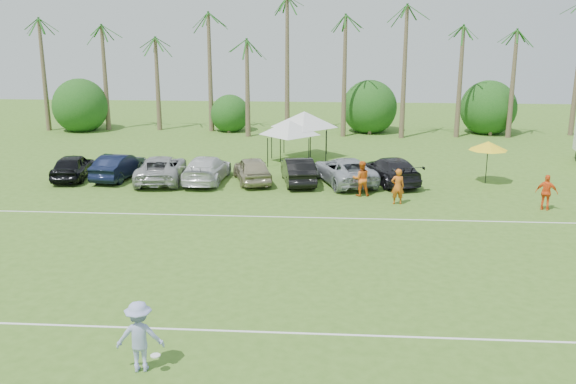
{
  "coord_description": "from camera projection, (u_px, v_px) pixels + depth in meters",
  "views": [
    {
      "loc": [
        2.95,
        -15.88,
        9.31
      ],
      "look_at": [
        0.9,
        12.79,
        1.6
      ],
      "focal_mm": 40.0,
      "sensor_mm": 36.0,
      "label": 1
    }
  ],
  "objects": [
    {
      "name": "sideline_player_a",
      "position": [
        398.0,
        186.0,
        33.37
      ],
      "size": [
        0.72,
        0.51,
        1.89
      ],
      "primitive_type": "imported",
      "rotation": [
        0.0,
        0.0,
        3.22
      ],
      "color": "#D05D17",
      "rests_on": "ground"
    },
    {
      "name": "palm_tree_7",
      "position": [
        399.0,
        11.0,
        51.37
      ],
      "size": [
        2.4,
        2.4,
        11.9
      ],
      "color": "brown",
      "rests_on": "ground"
    },
    {
      "name": "ground",
      "position": [
        223.0,
        365.0,
        17.92
      ],
      "size": [
        120.0,
        120.0,
        0.0
      ],
      "primitive_type": "plane",
      "color": "#426B20",
      "rests_on": "ground"
    },
    {
      "name": "field_lines",
      "position": [
        257.0,
        261.0,
        25.62
      ],
      "size": [
        80.0,
        12.1,
        0.01
      ],
      "color": "white",
      "rests_on": "ground"
    },
    {
      "name": "palm_tree_1",
      "position": [
        96.0,
        32.0,
        53.54
      ],
      "size": [
        2.4,
        2.4,
        9.9
      ],
      "color": "brown",
      "rests_on": "ground"
    },
    {
      "name": "bush_tree_0",
      "position": [
        84.0,
        109.0,
        56.34
      ],
      "size": [
        4.0,
        4.0,
        4.0
      ],
      "color": "brown",
      "rests_on": "ground"
    },
    {
      "name": "bush_tree_3",
      "position": [
        489.0,
        113.0,
        53.92
      ],
      "size": [
        4.0,
        4.0,
        4.0
      ],
      "color": "brown",
      "rests_on": "ground"
    },
    {
      "name": "parked_car_7",
      "position": [
        391.0,
        170.0,
        37.8
      ],
      "size": [
        3.7,
        5.71,
        1.54
      ],
      "primitive_type": "imported",
      "rotation": [
        0.0,
        0.0,
        3.46
      ],
      "color": "black",
      "rests_on": "ground"
    },
    {
      "name": "palm_tree_8",
      "position": [
        460.0,
        44.0,
        51.69
      ],
      "size": [
        2.4,
        2.4,
        8.9
      ],
      "color": "brown",
      "rests_on": "ground"
    },
    {
      "name": "palm_tree_6",
      "position": [
        348.0,
        22.0,
        51.86
      ],
      "size": [
        2.4,
        2.4,
        10.9
      ],
      "color": "brown",
      "rests_on": "ground"
    },
    {
      "name": "palm_tree_2",
      "position": [
        154.0,
        22.0,
        52.97
      ],
      "size": [
        2.4,
        2.4,
        10.9
      ],
      "color": "brown",
      "rests_on": "ground"
    },
    {
      "name": "palm_tree_9",
      "position": [
        524.0,
        33.0,
        51.12
      ],
      "size": [
        2.4,
        2.4,
        9.9
      ],
      "color": "brown",
      "rests_on": "ground"
    },
    {
      "name": "parked_car_4",
      "position": [
        252.0,
        169.0,
        37.96
      ],
      "size": [
        3.04,
        4.85,
        1.54
      ],
      "primitive_type": "imported",
      "rotation": [
        0.0,
        0.0,
        3.43
      ],
      "color": "tan",
      "rests_on": "ground"
    },
    {
      "name": "parked_car_3",
      "position": [
        207.0,
        169.0,
        38.1
      ],
      "size": [
        2.4,
        5.4,
        1.54
      ],
      "primitive_type": "imported",
      "rotation": [
        0.0,
        0.0,
        3.09
      ],
      "color": "silver",
      "rests_on": "ground"
    },
    {
      "name": "palm_tree_4",
      "position": [
        251.0,
        43.0,
        52.87
      ],
      "size": [
        2.4,
        2.4,
        8.9
      ],
      "color": "brown",
      "rests_on": "ground"
    },
    {
      "name": "frisbee_player",
      "position": [
        140.0,
        336.0,
        17.41
      ],
      "size": [
        1.39,
        0.92,
        2.02
      ],
      "rotation": [
        0.0,
        0.0,
        3.28
      ],
      "color": "#97A1D7",
      "rests_on": "ground"
    },
    {
      "name": "parked_car_2",
      "position": [
        161.0,
        169.0,
        38.19
      ],
      "size": [
        3.15,
        5.79,
        1.54
      ],
      "primitive_type": "imported",
      "rotation": [
        0.0,
        0.0,
        3.25
      ],
      "color": "#9E9E9F",
      "rests_on": "ground"
    },
    {
      "name": "parked_car_0",
      "position": [
        73.0,
        166.0,
        38.73
      ],
      "size": [
        2.26,
        4.68,
        1.54
      ],
      "primitive_type": "imported",
      "rotation": [
        0.0,
        0.0,
        3.24
      ],
      "color": "black",
      "rests_on": "ground"
    },
    {
      "name": "parked_car_1",
      "position": [
        119.0,
        166.0,
        38.8
      ],
      "size": [
        2.21,
        4.84,
        1.54
      ],
      "primitive_type": "imported",
      "rotation": [
        0.0,
        0.0,
        3.02
      ],
      "color": "black",
      "rests_on": "ground"
    },
    {
      "name": "parked_car_6",
      "position": [
        344.0,
        171.0,
        37.69
      ],
      "size": [
        4.23,
        6.07,
        1.54
      ],
      "primitive_type": "imported",
      "rotation": [
        0.0,
        0.0,
        3.48
      ],
      "color": "#9CA1A9",
      "rests_on": "ground"
    },
    {
      "name": "bush_tree_2",
      "position": [
        370.0,
        112.0,
        54.61
      ],
      "size": [
        4.0,
        4.0,
        4.0
      ],
      "color": "brown",
      "rests_on": "ground"
    },
    {
      "name": "palm_tree_5",
      "position": [
        299.0,
        32.0,
        52.36
      ],
      "size": [
        2.4,
        2.4,
        9.9
      ],
      "color": "brown",
      "rests_on": "ground"
    },
    {
      "name": "palm_tree_3",
      "position": [
        202.0,
        11.0,
        52.47
      ],
      "size": [
        2.4,
        2.4,
        11.9
      ],
      "color": "brown",
      "rests_on": "ground"
    },
    {
      "name": "market_umbrella",
      "position": [
        488.0,
        146.0,
        37.26
      ],
      "size": [
        2.26,
        2.26,
        2.52
      ],
      "color": "black",
      "rests_on": "ground"
    },
    {
      "name": "parked_car_5",
      "position": [
        298.0,
        170.0,
        37.71
      ],
      "size": [
        2.46,
        4.89,
        1.54
      ],
      "primitive_type": "imported",
      "rotation": [
        0.0,
        0.0,
        3.33
      ],
      "color": "black",
      "rests_on": "ground"
    },
    {
      "name": "sideline_player_b",
      "position": [
        361.0,
        179.0,
        34.93
      ],
      "size": [
        1.02,
        0.84,
        1.95
      ],
      "primitive_type": "imported",
      "rotation": [
        0.0,
        0.0,
        3.26
      ],
      "color": "orange",
      "rests_on": "ground"
    },
    {
      "name": "canopy_tent_left",
      "position": [
        290.0,
        120.0,
        42.54
      ],
      "size": [
        4.17,
        4.17,
        3.38
      ],
      "color": "black",
      "rests_on": "ground"
    },
    {
      "name": "sideline_player_c",
      "position": [
        547.0,
        192.0,
        32.33
      ],
      "size": [
        1.16,
        0.82,
        1.83
      ],
      "primitive_type": "imported",
      "rotation": [
        0.0,
        0.0,
        2.75
      ],
      "color": "#FF5B1C",
      "rests_on": "ground"
    },
    {
      "name": "canopy_tent_right",
      "position": [
        304.0,
        111.0,
        43.99
      ],
      "size": [
        4.71,
        4.71,
        3.81
      ],
      "color": "black",
      "rests_on": "ground"
    },
    {
      "name": "palm_tree_0",
      "position": [
        39.0,
        43.0,
        54.11
      ],
      "size": [
        2.4,
        2.4,
        8.9
      ],
      "color": "brown",
      "rests_on": "ground"
    },
    {
      "name": "bush_tree_1",
      "position": [
        230.0,
        110.0,
        55.44
      ],
      "size": [
        4.0,
        4.0,
        4.0
      ],
      "color": "brown",
      "rests_on": "ground"
    }
  ]
}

